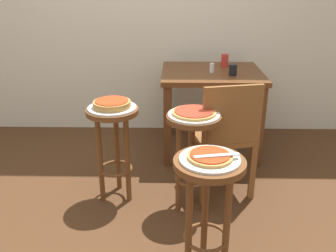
{
  "coord_description": "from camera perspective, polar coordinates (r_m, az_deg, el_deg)",
  "views": [
    {
      "loc": [
        0.29,
        -1.99,
        1.48
      ],
      "look_at": [
        0.24,
        0.16,
        0.61
      ],
      "focal_mm": 39.05,
      "sensor_mm": 36.0,
      "label": 1
    }
  ],
  "objects": [
    {
      "name": "wooden_chair",
      "position": [
        2.59,
        8.89,
        -1.27
      ],
      "size": [
        0.48,
        0.48,
        0.85
      ],
      "color": "brown",
      "rests_on": "ground_plane"
    },
    {
      "name": "serving_plate_foreground",
      "position": [
        1.76,
        6.53,
        -5.17
      ],
      "size": [
        0.29,
        0.29,
        0.01
      ],
      "primitive_type": "cylinder",
      "color": "silver",
      "rests_on": "stool_foreground"
    },
    {
      "name": "condiment_shaker",
      "position": [
        3.14,
        6.88,
        8.99
      ],
      "size": [
        0.04,
        0.04,
        0.08
      ],
      "primitive_type": "cylinder",
      "color": "white",
      "rests_on": "dining_table"
    },
    {
      "name": "serving_plate_leftside",
      "position": [
        2.45,
        -8.72,
        2.83
      ],
      "size": [
        0.32,
        0.32,
        0.01
      ],
      "primitive_type": "cylinder",
      "color": "silver",
      "rests_on": "stool_leftside"
    },
    {
      "name": "stool_middle",
      "position": [
        2.38,
        3.94,
        -2.54
      ],
      "size": [
        0.35,
        0.35,
        0.68
      ],
      "color": "brown",
      "rests_on": "ground_plane"
    },
    {
      "name": "pizza_middle",
      "position": [
        2.3,
        4.08,
        2.15
      ],
      "size": [
        0.28,
        0.28,
        0.02
      ],
      "color": "tan",
      "rests_on": "serving_plate_middle"
    },
    {
      "name": "pizza_server_knife",
      "position": [
        1.73,
        7.63,
        -4.59
      ],
      "size": [
        0.22,
        0.06,
        0.01
      ],
      "primitive_type": "cube",
      "rotation": [
        0.0,
        0.0,
        0.18
      ],
      "color": "silver",
      "rests_on": "pizza_foreground"
    },
    {
      "name": "stool_foreground",
      "position": [
        1.85,
        6.28,
        -10.44
      ],
      "size": [
        0.35,
        0.35,
        0.68
      ],
      "color": "brown",
      "rests_on": "ground_plane"
    },
    {
      "name": "serving_plate_middle",
      "position": [
        2.31,
        4.07,
        1.78
      ],
      "size": [
        0.33,
        0.33,
        0.01
      ],
      "primitive_type": "cylinder",
      "color": "white",
      "rests_on": "stool_middle"
    },
    {
      "name": "stool_leftside",
      "position": [
        2.52,
        -8.47,
        -1.27
      ],
      "size": [
        0.35,
        0.35,
        0.68
      ],
      "color": "brown",
      "rests_on": "ground_plane"
    },
    {
      "name": "cup_near_edge",
      "position": [
        3.07,
        10.1,
        8.64
      ],
      "size": [
        0.07,
        0.07,
        0.09
      ],
      "primitive_type": "cylinder",
      "color": "black",
      "rests_on": "dining_table"
    },
    {
      "name": "dining_table",
      "position": [
        3.23,
        6.78,
        6.38
      ],
      "size": [
        0.86,
        0.75,
        0.74
      ],
      "color": "#5B3319",
      "rests_on": "ground_plane"
    },
    {
      "name": "cup_far_edge",
      "position": [
        3.37,
        8.84,
        10.09
      ],
      "size": [
        0.06,
        0.06,
        0.11
      ],
      "primitive_type": "cylinder",
      "color": "red",
      "rests_on": "dining_table"
    },
    {
      "name": "ground_plane",
      "position": [
        2.5,
        -5.86,
        -14.44
      ],
      "size": [
        6.0,
        6.0,
        0.0
      ],
      "primitive_type": "plane",
      "color": "#4C2D19"
    },
    {
      "name": "pizza_foreground",
      "position": [
        1.75,
        6.56,
        -4.7
      ],
      "size": [
        0.22,
        0.22,
        0.02
      ],
      "color": "tan",
      "rests_on": "serving_plate_foreground"
    },
    {
      "name": "pizza_leftside",
      "position": [
        2.45,
        -8.76,
        3.45
      ],
      "size": [
        0.25,
        0.25,
        0.05
      ],
      "color": "#B78442",
      "rests_on": "serving_plate_leftside"
    }
  ]
}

